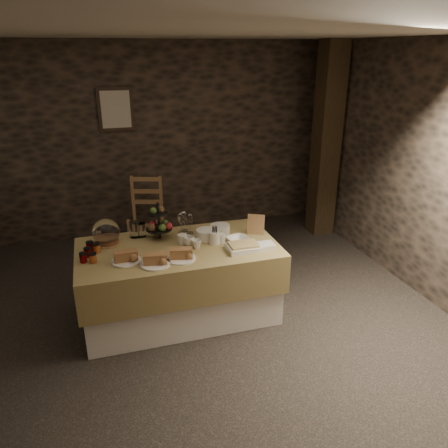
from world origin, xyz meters
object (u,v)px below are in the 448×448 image
object	(u,v)px
buffet_table	(179,276)
timber_column	(326,142)
chair	(145,217)
fruit_stand	(160,225)

from	to	relation	value
buffet_table	timber_column	size ratio (longest dim) A/B	0.72
chair	timber_column	distance (m)	2.64
chair	fruit_stand	world-z (taller)	fruit_stand
chair	timber_column	size ratio (longest dim) A/B	0.28
fruit_stand	buffet_table	bearing A→B (deg)	-62.90
chair	fruit_stand	distance (m)	1.58
timber_column	chair	bearing A→B (deg)	174.86
timber_column	fruit_stand	bearing A→B (deg)	-152.74
buffet_table	chair	world-z (taller)	chair
fruit_stand	timber_column	bearing A→B (deg)	27.26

